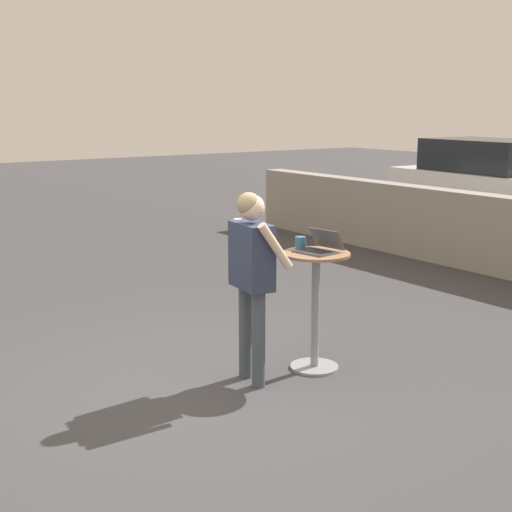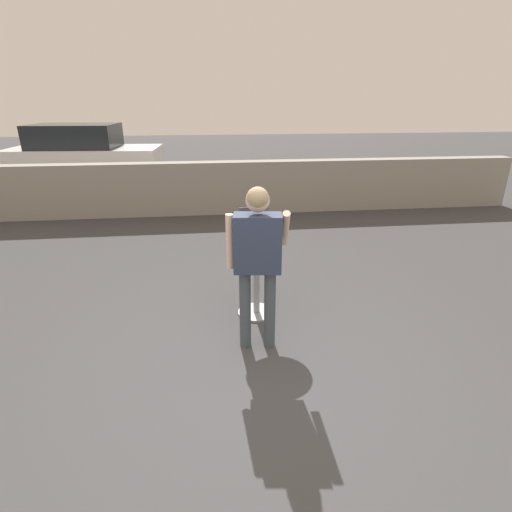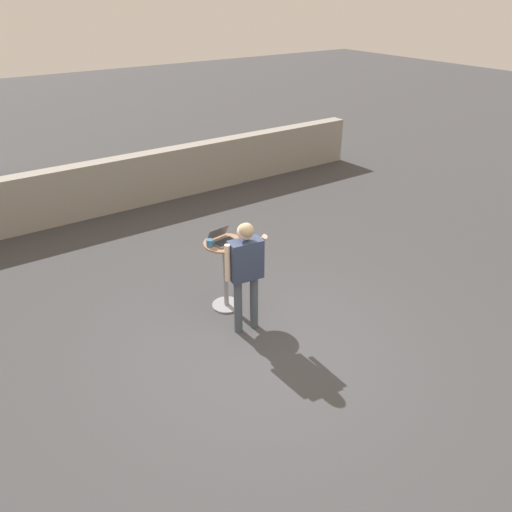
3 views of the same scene
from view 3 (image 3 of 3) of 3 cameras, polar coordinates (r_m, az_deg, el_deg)
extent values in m
plane|color=#3D3D3F|center=(6.55, 1.08, -10.83)|extent=(50.00, 50.00, 0.00)
cube|color=gray|center=(10.73, -16.53, 7.67)|extent=(12.62, 0.35, 1.08)
cylinder|color=gray|center=(7.39, -3.38, -5.60)|extent=(0.43, 0.43, 0.03)
cylinder|color=gray|center=(7.12, -3.50, -2.19)|extent=(0.07, 0.07, 0.99)
cylinder|color=#8C6647|center=(6.87, -3.62, 1.46)|extent=(0.58, 0.58, 0.02)
cube|color=#515156|center=(6.84, -3.54, 1.56)|extent=(0.36, 0.27, 0.02)
cube|color=black|center=(6.84, -3.54, 1.64)|extent=(0.31, 0.22, 0.00)
cube|color=#515156|center=(6.91, -4.39, 2.69)|extent=(0.34, 0.15, 0.17)
cube|color=white|center=(6.91, -4.36, 2.69)|extent=(0.31, 0.13, 0.15)
cylinder|color=#336084|center=(6.75, -5.30, 1.48)|extent=(0.09, 0.09, 0.10)
torus|color=#336084|center=(6.77, -4.85, 1.63)|extent=(0.05, 0.01, 0.05)
cylinder|color=#424C56|center=(6.65, -2.06, -5.74)|extent=(0.11, 0.11, 0.81)
cylinder|color=#424C56|center=(6.74, -0.23, -5.23)|extent=(0.11, 0.11, 0.81)
cube|color=#2D3851|center=(6.34, -1.20, -0.42)|extent=(0.46, 0.27, 0.54)
sphere|color=beige|center=(6.16, -1.24, 2.80)|extent=(0.21, 0.21, 0.21)
sphere|color=#9E8966|center=(6.13, -1.13, 2.93)|extent=(0.19, 0.19, 0.19)
cylinder|color=beige|center=(6.24, -3.27, -0.82)|extent=(0.07, 0.07, 0.51)
cylinder|color=beige|center=(6.45, 0.49, 1.27)|extent=(0.11, 0.31, 0.40)
camera|label=1|loc=(8.00, 43.98, 6.95)|focal=50.00mm
camera|label=2|loc=(3.46, 24.58, -6.79)|focal=28.00mm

